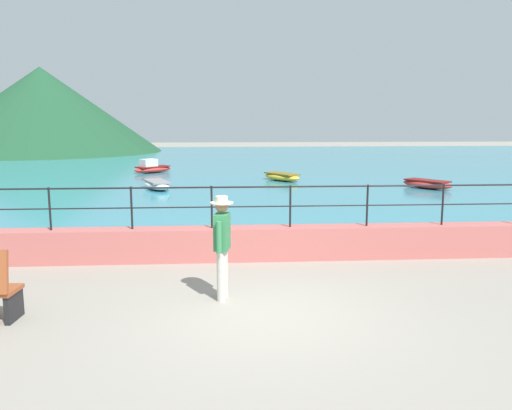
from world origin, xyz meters
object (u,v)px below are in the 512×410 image
object	(u,v)px
person_walking	(222,242)
boat_2	(157,184)
boat_0	(282,176)
boat_4	(427,184)
boat_3	(152,168)

from	to	relation	value
person_walking	boat_2	xyz separation A→B (m)	(-2.72, 13.64, -0.72)
person_walking	boat_2	size ratio (longest dim) A/B	0.71
boat_0	boat_4	distance (m)	6.70
person_walking	boat_4	xyz separation A→B (m)	(8.79, 13.11, -0.72)
person_walking	boat_2	world-z (taller)	person_walking
boat_2	boat_4	bearing A→B (deg)	-2.64
boat_2	boat_3	xyz separation A→B (m)	(-1.09, 6.89, 0.07)
person_walking	boat_4	world-z (taller)	person_walking
boat_0	boat_2	bearing A→B (deg)	-154.37
boat_4	boat_2	bearing A→B (deg)	177.36
boat_0	boat_4	xyz separation A→B (m)	(5.87, -3.24, 0.00)
boat_2	boat_3	world-z (taller)	boat_3
boat_2	person_walking	bearing A→B (deg)	-78.72
boat_0	boat_3	xyz separation A→B (m)	(-6.73, 4.18, 0.07)
boat_0	boat_2	xyz separation A→B (m)	(-5.64, -2.71, 0.00)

